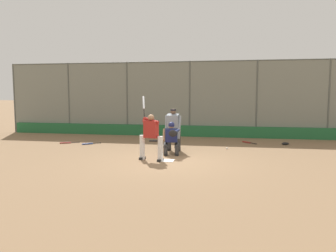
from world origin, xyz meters
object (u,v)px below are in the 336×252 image
object	(u,v)px
umpire_home	(173,128)
spare_bat_near_backstop	(248,142)
batter_at_plate	(151,135)
spare_bat_third_base_side	(67,143)
spare_bat_first_base_side	(89,144)
baseball_loose	(227,148)
spare_bat_by_padding	(156,141)
catcher_behind_plate	(171,138)
fielding_glove_on_dirt	(285,144)

from	to	relation	value
umpire_home	spare_bat_near_backstop	xyz separation A→B (m)	(-2.94, -2.53, -0.84)
batter_at_plate	umpire_home	world-z (taller)	batter_at_plate
spare_bat_near_backstop	spare_bat_third_base_side	xyz separation A→B (m)	(7.88, 1.56, -0.00)
spare_bat_third_base_side	spare_bat_first_base_side	world-z (taller)	same
spare_bat_near_backstop	baseball_loose	distance (m)	2.01
batter_at_plate	baseball_loose	xyz separation A→B (m)	(-2.48, -2.64, -0.80)
umpire_home	spare_bat_by_padding	xyz separation A→B (m)	(1.20, -2.23, -0.84)
spare_bat_first_base_side	batter_at_plate	bearing A→B (deg)	103.02
batter_at_plate	spare_bat_first_base_side	size ratio (longest dim) A/B	3.11
catcher_behind_plate	spare_bat_third_base_side	world-z (taller)	catcher_behind_plate
umpire_home	fielding_glove_on_dirt	bearing A→B (deg)	-146.40
catcher_behind_plate	umpire_home	size ratio (longest dim) A/B	0.73
spare_bat_near_backstop	baseball_loose	size ratio (longest dim) A/B	8.85
batter_at_plate	spare_bat_near_backstop	xyz separation A→B (m)	(-3.38, -4.43, -0.80)
spare_bat_third_base_side	spare_bat_by_padding	bearing A→B (deg)	170.83
spare_bat_by_padding	fielding_glove_on_dirt	xyz separation A→B (m)	(-5.71, -0.06, 0.02)
batter_at_plate	spare_bat_third_base_side	xyz separation A→B (m)	(4.50, -2.87, -0.80)
spare_bat_by_padding	baseball_loose	world-z (taller)	baseball_loose
catcher_behind_plate	umpire_home	distance (m)	0.84
spare_bat_first_base_side	fielding_glove_on_dirt	xyz separation A→B (m)	(-8.37, -1.41, 0.02)
batter_at_plate	spare_bat_near_backstop	world-z (taller)	batter_at_plate
spare_bat_first_base_side	umpire_home	bearing A→B (deg)	129.19
batter_at_plate	fielding_glove_on_dirt	world-z (taller)	batter_at_plate
fielding_glove_on_dirt	batter_at_plate	bearing A→B (deg)	40.29
baseball_loose	catcher_behind_plate	bearing A→B (deg)	37.71
spare_bat_third_base_side	fielding_glove_on_dirt	size ratio (longest dim) A/B	2.50
spare_bat_near_backstop	spare_bat_first_base_side	world-z (taller)	same
catcher_behind_plate	spare_bat_near_backstop	size ratio (longest dim) A/B	1.81
spare_bat_third_base_side	batter_at_plate	bearing A→B (deg)	119.71
batter_at_plate	spare_bat_by_padding	size ratio (longest dim) A/B	2.66
catcher_behind_plate	spare_bat_first_base_side	xyz separation A→B (m)	(3.93, -1.68, -0.58)
spare_bat_near_backstop	fielding_glove_on_dirt	distance (m)	1.58
spare_bat_first_base_side	spare_bat_third_base_side	bearing A→B (deg)	-42.78
spare_bat_near_backstop	fielding_glove_on_dirt	size ratio (longest dim) A/B	2.14
catcher_behind_plate	fielding_glove_on_dirt	xyz separation A→B (m)	(-4.45, -3.09, -0.56)
spare_bat_first_base_side	baseball_loose	xyz separation A→B (m)	(-5.91, 0.14, 0.00)
catcher_behind_plate	spare_bat_third_base_side	size ratio (longest dim) A/B	1.54
batter_at_plate	baseball_loose	size ratio (longest dim) A/B	28.74
spare_bat_near_backstop	baseball_loose	world-z (taller)	baseball_loose
spare_bat_first_base_side	baseball_loose	world-z (taller)	baseball_loose
umpire_home	spare_bat_first_base_side	size ratio (longest dim) A/B	2.38
catcher_behind_plate	spare_bat_by_padding	distance (m)	3.33
umpire_home	fielding_glove_on_dirt	distance (m)	5.12
spare_bat_near_backstop	spare_bat_first_base_side	xyz separation A→B (m)	(6.81, 1.65, 0.00)
catcher_behind_plate	spare_bat_by_padding	size ratio (longest dim) A/B	1.48
catcher_behind_plate	spare_bat_by_padding	bearing A→B (deg)	-75.56
umpire_home	fielding_glove_on_dirt	xyz separation A→B (m)	(-4.51, -2.29, -0.82)
spare_bat_third_base_side	baseball_loose	world-z (taller)	baseball_loose
spare_bat_by_padding	spare_bat_first_base_side	distance (m)	2.99
spare_bat_by_padding	spare_bat_third_base_side	xyz separation A→B (m)	(3.74, 1.26, -0.00)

